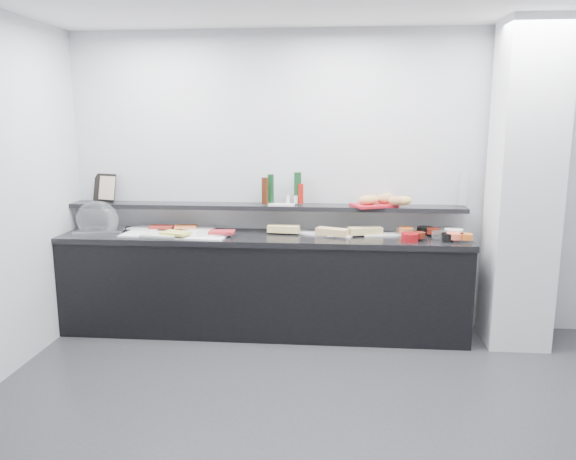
# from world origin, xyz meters

# --- Properties ---
(ground) EXTENTS (5.00, 5.00, 0.00)m
(ground) POSITION_xyz_m (0.00, 0.00, 0.00)
(ground) COLOR #2D2D30
(ground) RESTS_ON ground
(back_wall) EXTENTS (5.00, 0.02, 2.70)m
(back_wall) POSITION_xyz_m (0.00, 2.00, 1.35)
(back_wall) COLOR #B6B8BD
(back_wall) RESTS_ON ground
(column) EXTENTS (0.50, 0.50, 2.70)m
(column) POSITION_xyz_m (1.50, 1.65, 1.35)
(column) COLOR silver
(column) RESTS_ON ground
(buffet_cabinet) EXTENTS (3.60, 0.60, 0.85)m
(buffet_cabinet) POSITION_xyz_m (-0.70, 1.70, 0.42)
(buffet_cabinet) COLOR black
(buffet_cabinet) RESTS_ON ground
(counter_top) EXTENTS (3.62, 0.62, 0.05)m
(counter_top) POSITION_xyz_m (-0.70, 1.70, 0.88)
(counter_top) COLOR black
(counter_top) RESTS_ON buffet_cabinet
(wall_shelf) EXTENTS (3.60, 0.25, 0.04)m
(wall_shelf) POSITION_xyz_m (-0.70, 1.88, 1.13)
(wall_shelf) COLOR black
(wall_shelf) RESTS_ON back_wall
(cloche_base) EXTENTS (0.47, 0.36, 0.04)m
(cloche_base) POSITION_xyz_m (-2.18, 1.68, 0.92)
(cloche_base) COLOR silver
(cloche_base) RESTS_ON counter_top
(cloche_dome) EXTENTS (0.47, 0.36, 0.34)m
(cloche_dome) POSITION_xyz_m (-2.20, 1.67, 1.03)
(cloche_dome) COLOR silver
(cloche_dome) RESTS_ON cloche_base
(linen_runner) EXTENTS (0.98, 0.54, 0.01)m
(linen_runner) POSITION_xyz_m (-1.46, 1.67, 0.91)
(linen_runner) COLOR white
(linen_runner) RESTS_ON counter_top
(platter_meat_a) EXTENTS (0.34, 0.27, 0.01)m
(platter_meat_a) POSITION_xyz_m (-1.80, 1.81, 0.92)
(platter_meat_a) COLOR silver
(platter_meat_a) RESTS_ON linen_runner
(food_meat_a) EXTENTS (0.22, 0.15, 0.02)m
(food_meat_a) POSITION_xyz_m (-1.65, 1.80, 0.94)
(food_meat_a) COLOR maroon
(food_meat_a) RESTS_ON platter_meat_a
(platter_salmon) EXTENTS (0.30, 0.23, 0.01)m
(platter_salmon) POSITION_xyz_m (-1.31, 1.86, 0.92)
(platter_salmon) COLOR white
(platter_salmon) RESTS_ON linen_runner
(food_salmon) EXTENTS (0.21, 0.16, 0.02)m
(food_salmon) POSITION_xyz_m (-1.43, 1.84, 0.94)
(food_salmon) COLOR orange
(food_salmon) RESTS_ON platter_salmon
(platter_cheese) EXTENTS (0.35, 0.25, 0.01)m
(platter_cheese) POSITION_xyz_m (-1.57, 1.56, 0.92)
(platter_cheese) COLOR white
(platter_cheese) RESTS_ON linen_runner
(food_cheese) EXTENTS (0.28, 0.23, 0.02)m
(food_cheese) POSITION_xyz_m (-1.44, 1.53, 0.94)
(food_cheese) COLOR #D1CF51
(food_cheese) RESTS_ON platter_cheese
(platter_meat_b) EXTENTS (0.33, 0.27, 0.01)m
(platter_meat_b) POSITION_xyz_m (-1.13, 1.63, 0.92)
(platter_meat_b) COLOR white
(platter_meat_b) RESTS_ON linen_runner
(food_meat_b) EXTENTS (0.23, 0.15, 0.02)m
(food_meat_b) POSITION_xyz_m (-1.05, 1.61, 0.94)
(food_meat_b) COLOR maroon
(food_meat_b) RESTS_ON platter_meat_b
(sandwich_plate_left) EXTENTS (0.41, 0.29, 0.01)m
(sandwich_plate_left) POSITION_xyz_m (-0.35, 1.84, 0.91)
(sandwich_plate_left) COLOR white
(sandwich_plate_left) RESTS_ON counter_top
(sandwich_food_left) EXTENTS (0.29, 0.14, 0.06)m
(sandwich_food_left) POSITION_xyz_m (-0.52, 1.78, 0.94)
(sandwich_food_left) COLOR #E3C577
(sandwich_food_left) RESTS_ON sandwich_plate_left
(tongs_left) EXTENTS (0.16, 0.01, 0.01)m
(tongs_left) POSITION_xyz_m (-0.44, 1.76, 0.92)
(tongs_left) COLOR silver
(tongs_left) RESTS_ON sandwich_plate_left
(sandwich_plate_mid) EXTENTS (0.33, 0.22, 0.01)m
(sandwich_plate_mid) POSITION_xyz_m (-0.06, 1.70, 0.91)
(sandwich_plate_mid) COLOR white
(sandwich_plate_mid) RESTS_ON counter_top
(sandwich_food_mid) EXTENTS (0.30, 0.20, 0.06)m
(sandwich_food_mid) POSITION_xyz_m (-0.08, 1.68, 0.94)
(sandwich_food_mid) COLOR tan
(sandwich_food_mid) RESTS_ON sandwich_plate_mid
(tongs_mid) EXTENTS (0.15, 0.07, 0.01)m
(tongs_mid) POSITION_xyz_m (-0.05, 1.62, 0.92)
(tongs_mid) COLOR #B3B5BA
(tongs_mid) RESTS_ON sandwich_plate_mid
(sandwich_plate_right) EXTENTS (0.36, 0.20, 0.01)m
(sandwich_plate_right) POSITION_xyz_m (0.36, 1.79, 0.91)
(sandwich_plate_right) COLOR white
(sandwich_plate_right) RESTS_ON counter_top
(sandwich_food_right) EXTENTS (0.31, 0.18, 0.06)m
(sandwich_food_right) POSITION_xyz_m (0.21, 1.76, 0.94)
(sandwich_food_right) COLOR #CFB96C
(sandwich_food_right) RESTS_ON sandwich_plate_right
(tongs_right) EXTENTS (0.15, 0.08, 0.01)m
(tongs_right) POSITION_xyz_m (0.09, 1.73, 0.92)
(tongs_right) COLOR silver
(tongs_right) RESTS_ON sandwich_plate_right
(bowl_glass_fruit) EXTENTS (0.24, 0.24, 0.07)m
(bowl_glass_fruit) POSITION_xyz_m (0.57, 1.79, 0.94)
(bowl_glass_fruit) COLOR silver
(bowl_glass_fruit) RESTS_ON counter_top
(fill_glass_fruit) EXTENTS (0.17, 0.17, 0.05)m
(fill_glass_fruit) POSITION_xyz_m (0.57, 1.81, 0.95)
(fill_glass_fruit) COLOR orange
(fill_glass_fruit) RESTS_ON bowl_glass_fruit
(bowl_black_jam) EXTENTS (0.19, 0.19, 0.07)m
(bowl_black_jam) POSITION_xyz_m (0.74, 1.85, 0.94)
(bowl_black_jam) COLOR black
(bowl_black_jam) RESTS_ON counter_top
(fill_black_jam) EXTENTS (0.15, 0.15, 0.05)m
(fill_black_jam) POSITION_xyz_m (0.81, 1.78, 0.95)
(fill_black_jam) COLOR #58140C
(fill_black_jam) RESTS_ON bowl_black_jam
(bowl_glass_cream) EXTENTS (0.24, 0.24, 0.07)m
(bowl_glass_cream) POSITION_xyz_m (0.93, 1.82, 0.94)
(bowl_glass_cream) COLOR silver
(bowl_glass_cream) RESTS_ON counter_top
(fill_glass_cream) EXTENTS (0.16, 0.16, 0.05)m
(fill_glass_cream) POSITION_xyz_m (0.98, 1.76, 0.95)
(fill_glass_cream) COLOR white
(fill_glass_cream) RESTS_ON bowl_glass_cream
(bowl_red_jam) EXTENTS (0.16, 0.16, 0.07)m
(bowl_red_jam) POSITION_xyz_m (0.57, 1.55, 0.94)
(bowl_red_jam) COLOR maroon
(bowl_red_jam) RESTS_ON counter_top
(fill_red_jam) EXTENTS (0.10, 0.10, 0.05)m
(fill_red_jam) POSITION_xyz_m (0.65, 1.59, 0.95)
(fill_red_jam) COLOR #4E150B
(fill_red_jam) RESTS_ON bowl_red_jam
(bowl_glass_salmon) EXTENTS (0.19, 0.19, 0.07)m
(bowl_glass_salmon) POSITION_xyz_m (0.85, 1.63, 0.94)
(bowl_glass_salmon) COLOR white
(bowl_glass_salmon) RESTS_ON counter_top
(fill_glass_salmon) EXTENTS (0.16, 0.16, 0.05)m
(fill_glass_salmon) POSITION_xyz_m (0.95, 1.58, 0.95)
(fill_glass_salmon) COLOR #FF5D3E
(fill_glass_salmon) RESTS_ON bowl_glass_salmon
(bowl_black_fruit) EXTENTS (0.13, 0.13, 0.07)m
(bowl_black_fruit) POSITION_xyz_m (0.89, 1.57, 0.94)
(bowl_black_fruit) COLOR black
(bowl_black_fruit) RESTS_ON counter_top
(fill_black_fruit) EXTENTS (0.13, 0.13, 0.05)m
(fill_black_fruit) POSITION_xyz_m (1.04, 1.56, 0.95)
(fill_black_fruit) COLOR #CB5B1B
(fill_black_fruit) RESTS_ON bowl_black_fruit
(framed_print) EXTENTS (0.24, 0.14, 0.26)m
(framed_print) POSITION_xyz_m (-2.24, 1.96, 1.28)
(framed_print) COLOR black
(framed_print) RESTS_ON wall_shelf
(print_art) EXTENTS (0.18, 0.10, 0.22)m
(print_art) POSITION_xyz_m (-2.20, 1.93, 1.28)
(print_art) COLOR #C6A88F
(print_art) RESTS_ON framed_print
(condiment_tray) EXTENTS (0.24, 0.15, 0.01)m
(condiment_tray) POSITION_xyz_m (-0.54, 1.84, 1.16)
(condiment_tray) COLOR silver
(condiment_tray) RESTS_ON wall_shelf
(bottle_green_a) EXTENTS (0.07, 0.07, 0.26)m
(bottle_green_a) POSITION_xyz_m (-0.65, 1.92, 1.29)
(bottle_green_a) COLOR #0E3316
(bottle_green_a) RESTS_ON condiment_tray
(bottle_brown) EXTENTS (0.06, 0.06, 0.24)m
(bottle_brown) POSITION_xyz_m (-0.69, 1.83, 1.28)
(bottle_brown) COLOR #3D1A0B
(bottle_brown) RESTS_ON condiment_tray
(bottle_green_b) EXTENTS (0.09, 0.09, 0.28)m
(bottle_green_b) POSITION_xyz_m (-0.40, 1.92, 1.30)
(bottle_green_b) COLOR #103A1B
(bottle_green_b) RESTS_ON condiment_tray
(bottle_hot) EXTENTS (0.06, 0.06, 0.18)m
(bottle_hot) POSITION_xyz_m (-0.37, 1.88, 1.25)
(bottle_hot) COLOR #A3150B
(bottle_hot) RESTS_ON condiment_tray
(shaker_salt) EXTENTS (0.03, 0.03, 0.07)m
(shaker_salt) POSITION_xyz_m (-0.49, 1.89, 1.20)
(shaker_salt) COLOR white
(shaker_salt) RESTS_ON condiment_tray
(shaker_pepper) EXTENTS (0.04, 0.04, 0.07)m
(shaker_pepper) POSITION_xyz_m (-0.42, 1.87, 1.20)
(shaker_pepper) COLOR silver
(shaker_pepper) RESTS_ON condiment_tray
(bread_tray) EXTENTS (0.44, 0.38, 0.02)m
(bread_tray) POSITION_xyz_m (0.28, 1.85, 1.16)
(bread_tray) COLOR #B51320
(bread_tray) RESTS_ON wall_shelf
(bread_roll_nw) EXTENTS (0.17, 0.13, 0.08)m
(bread_roll_nw) POSITION_xyz_m (0.37, 1.91, 1.21)
(bread_roll_nw) COLOR #AE7242
(bread_roll_nw) RESTS_ON bread_tray
(bread_roll_n) EXTENTS (0.14, 0.11, 0.08)m
(bread_roll_n) POSITION_xyz_m (0.41, 1.98, 1.21)
(bread_roll_n) COLOR tan
(bread_roll_n) RESTS_ON bread_tray
(bread_roll_sw) EXTENTS (0.16, 0.12, 0.08)m
(bread_roll_sw) POSITION_xyz_m (0.22, 1.81, 1.21)
(bread_roll_sw) COLOR tan
(bread_roll_sw) RESTS_ON bread_tray
(bread_roll_s) EXTENTS (0.17, 0.12, 0.08)m
(bread_roll_s) POSITION_xyz_m (0.53, 1.80, 1.21)
(bread_roll_s) COLOR gold
(bread_roll_s) RESTS_ON bread_tray
(bread_roll_se) EXTENTS (0.16, 0.12, 0.08)m
(bread_roll_se) POSITION_xyz_m (0.47, 1.79, 1.21)
(bread_roll_se) COLOR #C17C49
(bread_roll_se) RESTS_ON bread_tray
(bread_roll_midw) EXTENTS (0.16, 0.11, 0.08)m
(bread_roll_midw) POSITION_xyz_m (0.25, 1.85, 1.21)
(bread_roll_midw) COLOR tan
(bread_roll_midw) RESTS_ON bread_tray
(bread_roll_mide) EXTENTS (0.14, 0.10, 0.08)m
(bread_roll_mide) POSITION_xyz_m (0.37, 1.90, 1.21)
(bread_roll_mide) COLOR #B87C46
(bread_roll_mide) RESTS_ON bread_tray
(carafe) EXTENTS (0.11, 0.11, 0.30)m
(carafe) POSITION_xyz_m (1.07, 1.91, 1.30)
(carafe) COLOR white
(carafe) RESTS_ON wall_shelf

